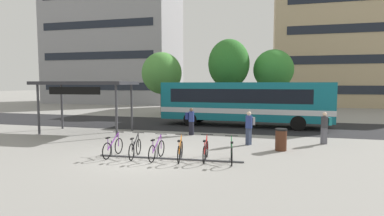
% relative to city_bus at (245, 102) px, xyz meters
% --- Properties ---
extents(ground, '(200.00, 200.00, 0.00)m').
position_rel_city_bus_xyz_m(ground, '(-3.30, -10.46, -1.78)').
color(ground, gray).
extents(bus_lane_asphalt, '(80.00, 7.20, 0.01)m').
position_rel_city_bus_xyz_m(bus_lane_asphalt, '(-3.30, 0.00, -1.77)').
color(bus_lane_asphalt, '#232326').
rests_on(bus_lane_asphalt, ground).
extents(city_bus, '(12.12, 3.10, 3.20)m').
position_rel_city_bus_xyz_m(city_bus, '(0.00, 0.00, 0.00)').
color(city_bus, '#0F6070').
rests_on(city_bus, ground).
extents(bike_rack, '(6.11, 0.43, 0.70)m').
position_rel_city_bus_xyz_m(bike_rack, '(-2.31, -10.48, -1.69)').
color(bike_rack, '#47474C').
rests_on(bike_rack, ground).
extents(parked_bicycle_purple_0, '(0.52, 1.72, 0.99)m').
position_rel_city_bus_xyz_m(parked_bicycle_purple_0, '(-4.80, -10.60, -1.39)').
color(parked_bicycle_purple_0, black).
rests_on(parked_bicycle_purple_0, ground).
extents(parked_bicycle_black_1, '(0.52, 1.71, 0.99)m').
position_rel_city_bus_xyz_m(parked_bicycle_black_1, '(-3.80, -10.53, -1.39)').
color(parked_bicycle_black_1, black).
rests_on(parked_bicycle_black_1, ground).
extents(parked_bicycle_purple_2, '(0.52, 1.72, 0.99)m').
position_rel_city_bus_xyz_m(parked_bicycle_purple_2, '(-2.79, -10.61, -1.39)').
color(parked_bicycle_purple_2, black).
rests_on(parked_bicycle_purple_2, ground).
extents(parked_bicycle_orange_3, '(0.52, 1.71, 0.99)m').
position_rel_city_bus_xyz_m(parked_bicycle_orange_3, '(-1.82, -10.52, -1.39)').
color(parked_bicycle_orange_3, black).
rests_on(parked_bicycle_orange_3, ground).
extents(parked_bicycle_red_4, '(0.52, 1.72, 0.99)m').
position_rel_city_bus_xyz_m(parked_bicycle_red_4, '(-0.81, -10.28, -1.39)').
color(parked_bicycle_red_4, black).
rests_on(parked_bicycle_red_4, ground).
extents(parked_bicycle_green_5, '(0.52, 1.71, 0.99)m').
position_rel_city_bus_xyz_m(parked_bicycle_green_5, '(0.25, -10.32, -1.39)').
color(parked_bicycle_green_5, black).
rests_on(parked_bicycle_green_5, ground).
extents(transit_shelter, '(6.09, 3.57, 3.25)m').
position_rel_city_bus_xyz_m(transit_shelter, '(-9.53, -5.35, 1.27)').
color(transit_shelter, '#38383D').
rests_on(transit_shelter, ground).
extents(commuter_teal_pack_0, '(0.60, 0.52, 1.66)m').
position_rel_city_bus_xyz_m(commuter_teal_pack_0, '(4.50, -5.52, -0.82)').
color(commuter_teal_pack_0, '#565660').
rests_on(commuter_teal_pack_0, ground).
extents(commuter_grey_pack_1, '(0.54, 0.61, 1.71)m').
position_rel_city_bus_xyz_m(commuter_grey_pack_1, '(0.72, -6.68, -0.79)').
color(commuter_grey_pack_1, '#2D3851').
rests_on(commuter_grey_pack_1, ground).
extents(commuter_navy_pack_2, '(0.55, 0.37, 1.65)m').
position_rel_city_bus_xyz_m(commuter_navy_pack_2, '(-2.89, -4.59, -0.83)').
color(commuter_navy_pack_2, black).
rests_on(commuter_navy_pack_2, ground).
extents(trash_bin, '(0.55, 0.55, 1.03)m').
position_rel_city_bus_xyz_m(trash_bin, '(2.24, -7.65, -1.26)').
color(trash_bin, '#4C2819').
rests_on(trash_bin, ground).
extents(street_tree_0, '(3.67, 3.67, 6.25)m').
position_rel_city_bus_xyz_m(street_tree_0, '(2.11, 6.85, 2.61)').
color(street_tree_0, brown).
rests_on(street_tree_0, ground).
extents(street_tree_1, '(3.82, 3.82, 7.22)m').
position_rel_city_bus_xyz_m(street_tree_1, '(-1.93, 5.96, 3.16)').
color(street_tree_1, brown).
rests_on(street_tree_1, ground).
extents(street_tree_2, '(3.95, 3.95, 6.20)m').
position_rel_city_bus_xyz_m(street_tree_2, '(-8.58, 6.09, 2.35)').
color(street_tree_2, brown).
rests_on(street_tree_2, ground).
extents(building_left_wing, '(20.19, 10.97, 17.94)m').
position_rel_city_bus_xyz_m(building_left_wing, '(-22.72, 22.77, 7.20)').
color(building_left_wing, gray).
rests_on(building_left_wing, ground).
extents(building_right_wing, '(24.86, 10.77, 19.15)m').
position_rel_city_bus_xyz_m(building_right_wing, '(14.87, 24.71, 7.80)').
color(building_right_wing, tan).
rests_on(building_right_wing, ground).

